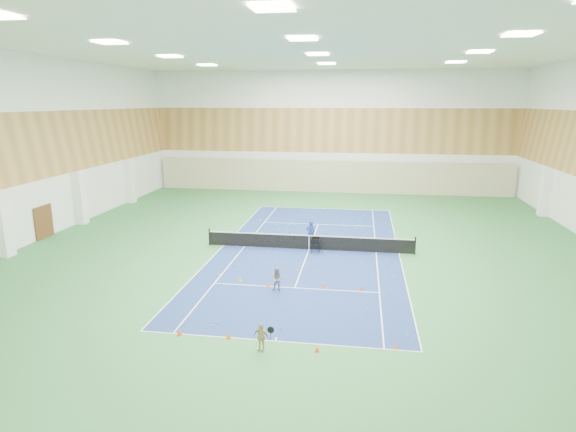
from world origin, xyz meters
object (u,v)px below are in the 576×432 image
(tennis_net, at_px, (309,241))
(child_court, at_px, (277,279))
(coach, at_px, (311,233))
(ball_cart, at_px, (316,245))
(child_apron, at_px, (261,337))

(tennis_net, bearing_deg, child_court, -96.51)
(coach, bearing_deg, ball_cart, 90.89)
(coach, distance_m, ball_cart, 1.83)
(child_court, xyz_separation_m, ball_cart, (1.25, 6.28, -0.12))
(child_court, bearing_deg, child_apron, -83.15)
(child_court, relative_size, child_apron, 1.11)
(tennis_net, bearing_deg, ball_cart, -52.22)
(tennis_net, relative_size, ball_cart, 13.52)
(coach, relative_size, child_apron, 1.46)
(tennis_net, distance_m, ball_cart, 0.76)
(child_court, distance_m, child_apron, 5.76)
(coach, xyz_separation_m, ball_cart, (0.49, -1.74, -0.31))
(child_apron, bearing_deg, coach, 102.05)
(child_court, bearing_deg, coach, 87.55)
(tennis_net, distance_m, child_apron, 12.64)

